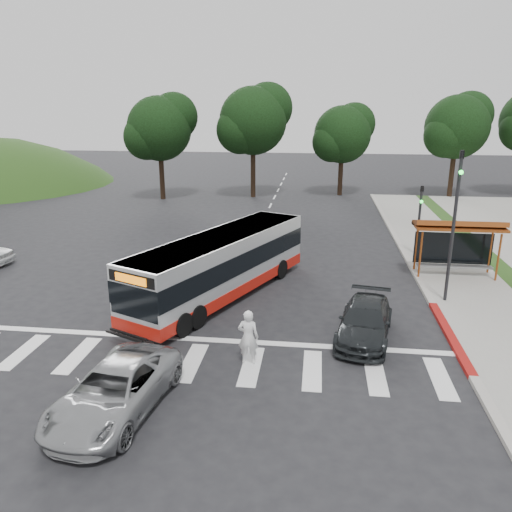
% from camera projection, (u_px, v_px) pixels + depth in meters
% --- Properties ---
extents(ground, '(140.00, 140.00, 0.00)m').
position_uv_depth(ground, '(221.00, 305.00, 21.37)').
color(ground, black).
rests_on(ground, ground).
extents(sidewalk_east, '(4.00, 40.00, 0.12)m').
position_uv_depth(sidewalk_east, '(443.00, 258.00, 27.63)').
color(sidewalk_east, gray).
rests_on(sidewalk_east, ground).
extents(curb_east, '(0.30, 40.00, 0.15)m').
position_uv_depth(curb_east, '(406.00, 257.00, 27.87)').
color(curb_east, '#9E9991').
rests_on(curb_east, ground).
extents(curb_east_red, '(0.32, 6.00, 0.15)m').
position_uv_depth(curb_east_red, '(450.00, 336.00, 18.38)').
color(curb_east_red, maroon).
rests_on(curb_east_red, ground).
extents(crosswalk_ladder, '(18.00, 2.60, 0.01)m').
position_uv_depth(crosswalk_ladder, '(192.00, 362.00, 16.62)').
color(crosswalk_ladder, silver).
rests_on(crosswalk_ladder, ground).
extents(bus_shelter, '(4.20, 1.60, 2.86)m').
position_uv_depth(bus_shelter, '(458.00, 231.00, 24.24)').
color(bus_shelter, brown).
rests_on(bus_shelter, sidewalk_east).
extents(traffic_signal_ne_tall, '(0.18, 0.37, 6.50)m').
position_uv_depth(traffic_signal_ne_tall, '(455.00, 215.00, 20.51)').
color(traffic_signal_ne_tall, black).
rests_on(traffic_signal_ne_tall, ground).
extents(traffic_signal_ne_short, '(0.18, 0.37, 4.00)m').
position_uv_depth(traffic_signal_ne_short, '(420.00, 213.00, 27.56)').
color(traffic_signal_ne_short, black).
rests_on(traffic_signal_ne_short, ground).
extents(tree_ne_a, '(6.16, 5.74, 9.30)m').
position_uv_depth(tree_ne_a, '(458.00, 126.00, 44.22)').
color(tree_ne_a, black).
rests_on(tree_ne_a, parking_lot).
extents(tree_north_a, '(6.60, 6.15, 10.17)m').
position_uv_depth(tree_north_a, '(254.00, 120.00, 44.31)').
color(tree_north_a, black).
rests_on(tree_north_a, ground).
extents(tree_north_b, '(5.72, 5.33, 8.43)m').
position_uv_depth(tree_north_b, '(343.00, 134.00, 45.62)').
color(tree_north_b, black).
rests_on(tree_north_b, ground).
extents(tree_north_c, '(6.16, 5.74, 9.30)m').
position_uv_depth(tree_north_c, '(160.00, 127.00, 43.55)').
color(tree_north_c, black).
rests_on(tree_north_c, ground).
extents(transit_bus, '(6.55, 10.84, 2.80)m').
position_uv_depth(transit_bus, '(222.00, 266.00, 21.98)').
color(transit_bus, '#B3B5B8').
rests_on(transit_bus, ground).
extents(pedestrian, '(0.71, 0.49, 1.89)m').
position_uv_depth(pedestrian, '(248.00, 337.00, 16.32)').
color(pedestrian, white).
rests_on(pedestrian, ground).
extents(dark_sedan, '(2.59, 4.71, 1.29)m').
position_uv_depth(dark_sedan, '(365.00, 321.00, 18.21)').
color(dark_sedan, black).
rests_on(dark_sedan, ground).
extents(silver_suv_south, '(2.90, 5.16, 1.36)m').
position_uv_depth(silver_suv_south, '(115.00, 390.00, 13.77)').
color(silver_suv_south, '#97989B').
rests_on(silver_suv_south, ground).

